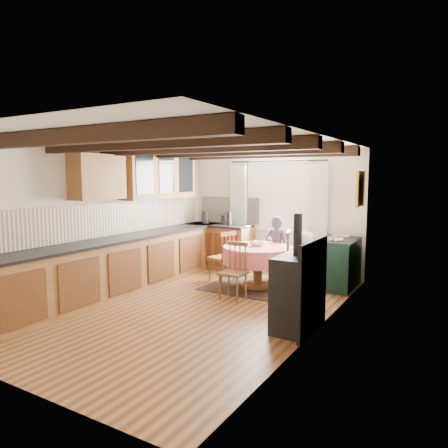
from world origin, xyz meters
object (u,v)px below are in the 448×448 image
Objects in this scene: dining_table at (258,267)px; child_far at (276,248)px; child_right at (305,264)px; cup at (252,244)px; cast_iron_stove at (297,272)px; chair_right at (299,263)px; chair_left at (222,256)px; aga_range at (337,263)px; chair_near at (233,271)px.

child_far is at bearing 84.27° from dining_table.
cup is (-0.95, -0.01, 0.25)m from child_right.
child_right is at bearing -2.98° from dining_table.
chair_right is at bearing 109.34° from cast_iron_stove.
dining_table is 0.87m from child_right.
cast_iron_stove is (2.06, -1.63, 0.27)m from chair_left.
chair_left is 0.89× the size of chair_right.
cup is at bearing 91.76° from child_right.
aga_range is at bearing 30.94° from dining_table.
chair_right is 1.10× the size of aga_range.
dining_table is 1.37m from aga_range.
cast_iron_stove reaches higher than cup.
chair_right is at bearing -119.92° from aga_range.
dining_table is at bearing 85.56° from chair_near.
child_right is at bearing 38.61° from chair_near.
chair_right is 0.87× the size of child_far.
chair_left is (-0.73, 0.88, 0.02)m from chair_near.
chair_near is 0.85× the size of child_right.
dining_table is at bearing 99.22° from chair_left.
chair_right is (0.80, 0.76, 0.08)m from chair_near.
cast_iron_stove is at bearing -178.79° from chair_right.
aga_range is (1.95, 0.61, -0.03)m from chair_left.
child_right is 10.47× the size of cup.
chair_near is at bearing 81.17° from child_far.
child_right is at bearing 101.14° from chair_left.
chair_left is 0.89× the size of child_right.
dining_table is 0.77m from chair_right.
chair_right is at bearing 101.39° from chair_left.
cast_iron_stove reaches higher than chair_left.
cast_iron_stove is 2.49m from child_far.
child_far is at bearing 138.76° from chair_left.
cup is at bearing -149.29° from aga_range.
child_right is (0.85, -0.04, 0.16)m from dining_table.
chair_left is at bearing 128.75° from chair_near.
chair_near is 1.17m from child_right.
chair_right reaches higher than dining_table.
child_far reaches higher than chair_near.
child_far is 1.04m from child_right.
chair_near is 1.14m from chair_left.
aga_range is (1.22, 1.49, -0.01)m from chair_near.
chair_right is (1.53, -0.12, 0.06)m from chair_left.
dining_table is at bearing 27.96° from cup.
chair_right reaches higher than chair_near.
child_right is at bearing 105.90° from cast_iron_stove.
cast_iron_stove is at bearing -47.21° from cup.
cast_iron_stove is 1.57m from child_right.
chair_near is (-0.05, -0.79, 0.08)m from dining_table.
aga_range is 1.12m from child_far.
chair_near is 1.43m from child_far.
aga_range is at bearing 123.30° from chair_left.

